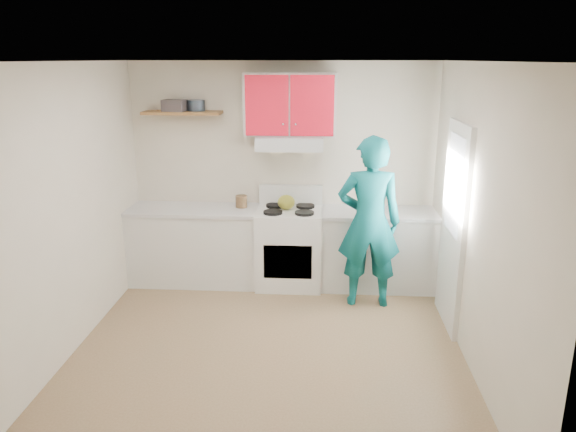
# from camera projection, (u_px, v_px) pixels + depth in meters

# --- Properties ---
(floor) EXTENTS (3.80, 3.80, 0.00)m
(floor) POSITION_uv_depth(u_px,v_px,m) (268.00, 350.00, 5.08)
(floor) COLOR brown
(floor) RESTS_ON ground
(ceiling) EXTENTS (3.60, 3.80, 0.04)m
(ceiling) POSITION_uv_depth(u_px,v_px,m) (265.00, 61.00, 4.35)
(ceiling) COLOR white
(ceiling) RESTS_ON floor
(back_wall) EXTENTS (3.60, 0.04, 2.60)m
(back_wall) POSITION_uv_depth(u_px,v_px,m) (283.00, 173.00, 6.54)
(back_wall) COLOR beige
(back_wall) RESTS_ON floor
(front_wall) EXTENTS (3.60, 0.04, 2.60)m
(front_wall) POSITION_uv_depth(u_px,v_px,m) (230.00, 316.00, 2.90)
(front_wall) COLOR beige
(front_wall) RESTS_ON floor
(left_wall) EXTENTS (0.04, 3.80, 2.60)m
(left_wall) POSITION_uv_depth(u_px,v_px,m) (65.00, 213.00, 4.83)
(left_wall) COLOR beige
(left_wall) RESTS_ON floor
(right_wall) EXTENTS (0.04, 3.80, 2.60)m
(right_wall) POSITION_uv_depth(u_px,v_px,m) (478.00, 221.00, 4.60)
(right_wall) COLOR beige
(right_wall) RESTS_ON floor
(door) EXTENTS (0.05, 0.85, 2.05)m
(door) POSITION_uv_depth(u_px,v_px,m) (453.00, 227.00, 5.35)
(door) COLOR white
(door) RESTS_ON floor
(door_glass) EXTENTS (0.01, 0.55, 0.95)m
(door_glass) POSITION_uv_depth(u_px,v_px,m) (454.00, 185.00, 5.24)
(door_glass) COLOR white
(door_glass) RESTS_ON door
(counter_left) EXTENTS (1.52, 0.60, 0.90)m
(counter_left) POSITION_uv_depth(u_px,v_px,m) (195.00, 246.00, 6.55)
(counter_left) COLOR silver
(counter_left) RESTS_ON floor
(counter_right) EXTENTS (1.32, 0.60, 0.90)m
(counter_right) POSITION_uv_depth(u_px,v_px,m) (377.00, 250.00, 6.42)
(counter_right) COLOR silver
(counter_right) RESTS_ON floor
(stove) EXTENTS (0.76, 0.65, 0.92)m
(stove) POSITION_uv_depth(u_px,v_px,m) (289.00, 248.00, 6.45)
(stove) COLOR white
(stove) RESTS_ON floor
(range_hood) EXTENTS (0.76, 0.44, 0.15)m
(range_hood) POSITION_uv_depth(u_px,v_px,m) (290.00, 143.00, 6.21)
(range_hood) COLOR silver
(range_hood) RESTS_ON back_wall
(upper_cabinets) EXTENTS (1.02, 0.33, 0.70)m
(upper_cabinets) POSITION_uv_depth(u_px,v_px,m) (290.00, 105.00, 6.14)
(upper_cabinets) COLOR red
(upper_cabinets) RESTS_ON back_wall
(shelf) EXTENTS (0.90, 0.30, 0.04)m
(shelf) POSITION_uv_depth(u_px,v_px,m) (182.00, 113.00, 6.27)
(shelf) COLOR brown
(shelf) RESTS_ON back_wall
(books) EXTENTS (0.28, 0.22, 0.13)m
(books) POSITION_uv_depth(u_px,v_px,m) (174.00, 106.00, 6.22)
(books) COLOR #423A3D
(books) RESTS_ON shelf
(tin) EXTENTS (0.21, 0.21, 0.12)m
(tin) POSITION_uv_depth(u_px,v_px,m) (196.00, 105.00, 6.27)
(tin) COLOR #333D4C
(tin) RESTS_ON shelf
(kettle) EXTENTS (0.25, 0.25, 0.17)m
(kettle) POSITION_uv_depth(u_px,v_px,m) (286.00, 202.00, 6.35)
(kettle) COLOR olive
(kettle) RESTS_ON stove
(crock) EXTENTS (0.15, 0.15, 0.16)m
(crock) POSITION_uv_depth(u_px,v_px,m) (241.00, 202.00, 6.44)
(crock) COLOR #4C3721
(crock) RESTS_ON counter_left
(cutting_board) EXTENTS (0.31, 0.23, 0.02)m
(cutting_board) POSITION_uv_depth(u_px,v_px,m) (364.00, 211.00, 6.32)
(cutting_board) COLOR olive
(cutting_board) RESTS_ON counter_right
(silicone_mat) EXTENTS (0.37, 0.34, 0.01)m
(silicone_mat) POSITION_uv_depth(u_px,v_px,m) (419.00, 215.00, 6.22)
(silicone_mat) COLOR red
(silicone_mat) RESTS_ON counter_right
(person) EXTENTS (0.68, 0.45, 1.87)m
(person) POSITION_uv_depth(u_px,v_px,m) (369.00, 222.00, 5.81)
(person) COLOR #0A5C61
(person) RESTS_ON floor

